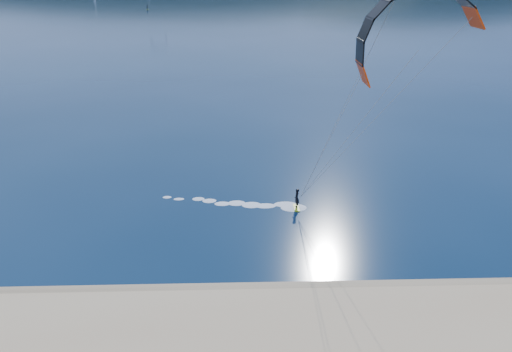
{
  "coord_description": "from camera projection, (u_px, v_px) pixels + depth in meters",
  "views": [
    {
      "loc": [
        0.24,
        -18.41,
        16.99
      ],
      "look_at": [
        1.13,
        10.0,
        5.0
      ],
      "focal_mm": 34.91,
      "sensor_mm": 36.0,
      "label": 1
    }
  ],
  "objects": [
    {
      "name": "wet_sand",
      "position": [
        239.0,
        296.0,
        27.68
      ],
      "size": [
        220.0,
        2.5,
        0.1
      ],
      "color": "#967D57",
      "rests_on": "ground"
    },
    {
      "name": "kitesurfer_near",
      "position": [
        408.0,
        59.0,
        28.54
      ],
      "size": [
        20.51,
        8.36,
        15.99
      ],
      "color": "#CEE31A",
      "rests_on": "ground"
    }
  ]
}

